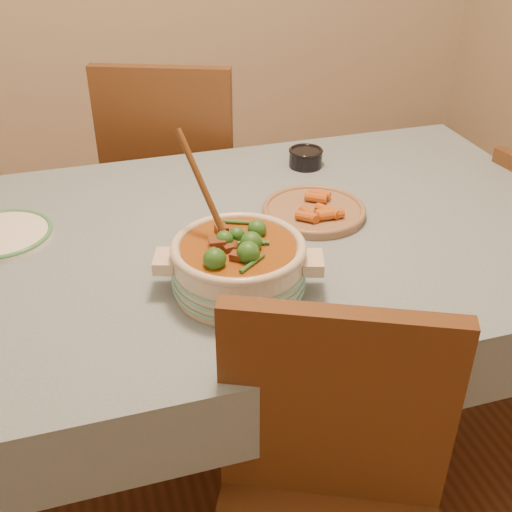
{
  "coord_description": "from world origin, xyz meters",
  "views": [
    {
      "loc": [
        -0.42,
        -1.35,
        1.56
      ],
      "look_at": [
        -0.09,
        -0.26,
        0.85
      ],
      "focal_mm": 45.0,
      "sensor_mm": 36.0,
      "label": 1
    }
  ],
  "objects_px": {
    "fried_plate": "(314,209)",
    "dining_table": "(261,261)",
    "stew_casserole": "(238,261)",
    "chair_far": "(175,174)",
    "white_plate": "(2,235)",
    "condiment_bowl": "(306,157)"
  },
  "relations": [
    {
      "from": "white_plate",
      "to": "fried_plate",
      "type": "distance_m",
      "value": 0.79
    },
    {
      "from": "fried_plate",
      "to": "chair_far",
      "type": "distance_m",
      "value": 0.84
    },
    {
      "from": "dining_table",
      "to": "white_plate",
      "type": "height_order",
      "value": "white_plate"
    },
    {
      "from": "chair_far",
      "to": "dining_table",
      "type": "bearing_deg",
      "value": 117.25
    },
    {
      "from": "dining_table",
      "to": "chair_far",
      "type": "height_order",
      "value": "chair_far"
    },
    {
      "from": "white_plate",
      "to": "condiment_bowl",
      "type": "xyz_separation_m",
      "value": [
        0.87,
        0.19,
        0.02
      ]
    },
    {
      "from": "white_plate",
      "to": "fried_plate",
      "type": "relative_size",
      "value": 1.06
    },
    {
      "from": "dining_table",
      "to": "fried_plate",
      "type": "distance_m",
      "value": 0.19
    },
    {
      "from": "stew_casserole",
      "to": "chair_far",
      "type": "bearing_deg",
      "value": 87.72
    },
    {
      "from": "dining_table",
      "to": "chair_far",
      "type": "distance_m",
      "value": 0.83
    },
    {
      "from": "dining_table",
      "to": "fried_plate",
      "type": "xyz_separation_m",
      "value": [
        0.16,
        0.04,
        0.11
      ]
    },
    {
      "from": "fried_plate",
      "to": "chair_far",
      "type": "bearing_deg",
      "value": 107.02
    },
    {
      "from": "dining_table",
      "to": "chair_far",
      "type": "bearing_deg",
      "value": 95.77
    },
    {
      "from": "dining_table",
      "to": "condiment_bowl",
      "type": "bearing_deg",
      "value": 54.09
    },
    {
      "from": "dining_table",
      "to": "stew_casserole",
      "type": "distance_m",
      "value": 0.31
    },
    {
      "from": "fried_plate",
      "to": "dining_table",
      "type": "bearing_deg",
      "value": -166.6
    },
    {
      "from": "stew_casserole",
      "to": "white_plate",
      "type": "relative_size",
      "value": 1.25
    },
    {
      "from": "white_plate",
      "to": "fried_plate",
      "type": "height_order",
      "value": "fried_plate"
    },
    {
      "from": "dining_table",
      "to": "condiment_bowl",
      "type": "height_order",
      "value": "condiment_bowl"
    },
    {
      "from": "white_plate",
      "to": "fried_plate",
      "type": "xyz_separation_m",
      "value": [
        0.78,
        -0.11,
        0.01
      ]
    },
    {
      "from": "dining_table",
      "to": "chair_far",
      "type": "xyz_separation_m",
      "value": [
        -0.08,
        0.82,
        -0.1
      ]
    },
    {
      "from": "condiment_bowl",
      "to": "stew_casserole",
      "type": "bearing_deg",
      "value": -122.82
    }
  ]
}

